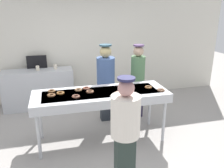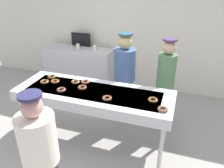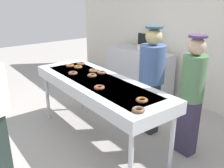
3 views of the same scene
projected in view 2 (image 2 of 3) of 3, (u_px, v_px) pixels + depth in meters
The scene contains 20 objects.
ground_plane at pixel (95, 141), 3.84m from camera, with size 16.00×16.00×0.00m, color #9E9993.
back_wall at pixel (132, 23), 5.11m from camera, with size 8.00×0.12×3.07m, color silver.
fryer_conveyor at pixel (94, 96), 3.45m from camera, with size 2.40×0.82×0.96m.
chocolate_donut_0 at pixel (76, 82), 3.66m from camera, with size 0.14×0.14×0.04m, color brown.
chocolate_donut_1 at pixel (153, 100), 3.14m from camera, with size 0.14×0.14×0.04m, color brown.
chocolate_donut_2 at pixel (163, 109), 2.93m from camera, with size 0.14×0.14×0.04m, color brown.
chocolate_donut_3 at pixel (61, 90), 3.41m from camera, with size 0.14×0.14×0.04m, color brown.
chocolate_donut_4 at pixel (45, 82), 3.66m from camera, with size 0.14×0.14×0.04m, color brown.
chocolate_donut_5 at pixel (55, 81), 3.67m from camera, with size 0.14×0.14×0.04m, color brown.
chocolate_donut_6 at pixel (82, 87), 3.48m from camera, with size 0.14×0.14×0.04m, color brown.
chocolate_donut_7 at pixel (52, 77), 3.83m from camera, with size 0.14×0.14×0.04m, color brown.
chocolate_donut_8 at pixel (85, 82), 3.66m from camera, with size 0.14×0.14×0.04m, color brown.
chocolate_donut_9 at pixel (107, 98), 3.18m from camera, with size 0.14×0.14×0.04m, color brown.
worker_baker at pixel (125, 72), 4.00m from camera, with size 0.38×0.38×1.68m.
worker_assistant at pixel (165, 81), 3.83m from camera, with size 0.30×0.30×1.64m.
customer_waiting at pixel (41, 155), 2.24m from camera, with size 0.36×0.36×1.64m.
prep_counter at pixel (79, 67), 5.54m from camera, with size 1.67×0.52×0.95m, color #B7BABF.
paper_cup_0 at pixel (95, 48), 5.19m from camera, with size 0.08×0.08×0.11m, color beige.
paper_cup_1 at pixel (78, 46), 5.29m from camera, with size 0.08×0.08×0.11m, color beige.
menu_display at pixel (81, 39), 5.43m from camera, with size 0.48×0.04×0.32m, color black.
Camera 2 is at (1.22, -2.77, 2.58)m, focal length 36.35 mm.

